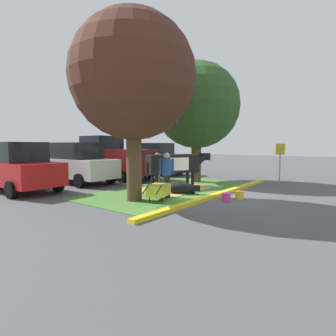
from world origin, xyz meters
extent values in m
plane|color=#4C4C4F|center=(0.00, 0.00, 0.00)|extent=(80.00, 80.00, 0.00)
cube|color=#477A33|center=(0.46, 2.07, 0.01)|extent=(8.17, 4.01, 0.02)
cube|color=yellow|center=(0.46, -0.08, 0.06)|extent=(9.37, 0.24, 0.12)
cube|color=tan|center=(0.59, 2.18, 0.03)|extent=(3.27, 2.49, 0.04)
cylinder|color=#4C3823|center=(-2.19, 1.79, 1.34)|extent=(0.51, 0.51, 2.69)
sphere|color=#4C281E|center=(-2.19, 1.79, 4.15)|extent=(4.16, 4.16, 4.16)
cylinder|color=brown|center=(3.12, 2.61, 1.19)|extent=(0.50, 0.50, 2.38)
sphere|color=#2D5123|center=(3.12, 2.61, 3.89)|extent=(4.31, 4.31, 4.31)
cube|color=black|center=(0.81, 2.38, 1.08)|extent=(2.36, 1.70, 0.80)
cube|color=white|center=(0.94, 2.31, 1.08)|extent=(1.13, 1.06, 0.56)
cylinder|color=black|center=(1.98, 1.76, 1.18)|extent=(0.71, 0.58, 0.58)
cube|color=black|center=(2.26, 1.61, 1.36)|extent=(0.51, 0.44, 0.32)
cube|color=white|center=(2.44, 1.51, 1.32)|extent=(0.20, 0.23, 0.20)
cylinder|color=black|center=(1.68, 2.19, 0.34)|extent=(0.14, 0.14, 0.68)
cylinder|color=black|center=(1.45, 1.76, 0.34)|extent=(0.14, 0.14, 0.68)
cylinder|color=black|center=(0.16, 3.00, 0.34)|extent=(0.14, 0.14, 0.68)
cylinder|color=black|center=(-0.07, 2.57, 0.34)|extent=(0.14, 0.14, 0.68)
cylinder|color=black|center=(-0.25, 2.95, 0.83)|extent=(0.06, 0.06, 0.70)
ellipsoid|color=black|center=(-0.24, 1.21, 0.24)|extent=(0.94, 1.20, 0.48)
cube|color=black|center=(0.04, 0.69, 0.26)|extent=(0.31, 0.34, 0.22)
cube|color=silver|center=(0.10, 0.58, 0.26)|extent=(0.12, 0.10, 0.16)
cylinder|color=black|center=(0.08, 0.99, 0.06)|extent=(0.25, 0.36, 0.10)
cylinder|color=slate|center=(1.25, 3.63, 0.39)|extent=(0.26, 0.26, 0.79)
cylinder|color=black|center=(1.25, 3.63, 1.06)|extent=(0.34, 0.34, 0.54)
sphere|color=#8C664C|center=(1.25, 3.63, 1.43)|extent=(0.21, 0.21, 0.21)
cylinder|color=black|center=(1.42, 3.49, 1.08)|extent=(0.09, 0.09, 0.51)
cylinder|color=black|center=(1.08, 3.77, 1.08)|extent=(0.09, 0.09, 0.51)
cylinder|color=black|center=(-1.15, 1.21, 0.42)|extent=(0.26, 0.26, 0.83)
cylinder|color=#23478C|center=(-1.15, 1.21, 1.12)|extent=(0.34, 0.34, 0.57)
sphere|color=tan|center=(-1.15, 1.21, 1.52)|extent=(0.23, 0.23, 0.23)
cylinder|color=#23478C|center=(-1.26, 1.40, 1.15)|extent=(0.09, 0.09, 0.54)
cylinder|color=#23478C|center=(-1.03, 1.02, 1.15)|extent=(0.09, 0.09, 0.54)
cube|color=gold|center=(-1.79, 1.05, 0.40)|extent=(1.06, 0.89, 0.36)
cylinder|color=black|center=(-1.33, 1.23, 0.18)|extent=(0.37, 0.23, 0.36)
cylinder|color=black|center=(-2.15, 1.14, 0.12)|extent=(0.04, 0.04, 0.24)
cylinder|color=black|center=(-1.99, 0.73, 0.12)|extent=(0.04, 0.04, 0.24)
cylinder|color=black|center=(-2.48, 1.01, 0.52)|extent=(0.51, 0.23, 0.23)
cylinder|color=black|center=(-2.32, 0.60, 0.52)|extent=(0.51, 0.23, 0.23)
cylinder|color=#99999E|center=(5.58, -0.84, 0.97)|extent=(0.06, 0.06, 1.94)
cube|color=yellow|center=(5.58, -0.84, 1.69)|extent=(0.09, 0.44, 0.56)
cylinder|color=#EA3893|center=(-0.35, -0.73, 0.14)|extent=(0.29, 0.29, 0.27)
torus|color=#EA3893|center=(-0.35, -0.73, 0.27)|extent=(0.32, 0.32, 0.02)
cylinder|color=yellow|center=(0.25, -0.95, 0.14)|extent=(0.30, 0.30, 0.27)
torus|color=yellow|center=(0.25, -0.95, 0.27)|extent=(0.33, 0.33, 0.02)
cube|color=red|center=(-3.72, 6.96, 0.77)|extent=(1.88, 4.43, 0.90)
cube|color=black|center=(-3.72, 6.96, 1.62)|extent=(1.63, 2.23, 0.80)
cylinder|color=black|center=(-2.85, 8.41, 0.32)|extent=(0.23, 0.64, 0.64)
cylinder|color=black|center=(-4.60, 5.52, 0.32)|extent=(0.23, 0.64, 0.64)
cylinder|color=black|center=(-2.80, 5.55, 0.32)|extent=(0.23, 0.64, 0.64)
cube|color=silver|center=(-0.83, 7.11, 0.77)|extent=(1.88, 4.43, 0.90)
cube|color=black|center=(-0.83, 7.11, 1.62)|extent=(1.63, 2.23, 0.80)
cylinder|color=black|center=(-1.76, 8.53, 0.32)|extent=(0.23, 0.64, 0.64)
cylinder|color=black|center=(0.04, 8.56, 0.32)|extent=(0.23, 0.64, 0.64)
cylinder|color=black|center=(-1.70, 5.67, 0.32)|extent=(0.23, 0.64, 0.64)
cylinder|color=black|center=(0.10, 5.70, 0.32)|extent=(0.23, 0.64, 0.64)
cube|color=maroon|center=(1.63, 7.27, 0.87)|extent=(2.10, 5.44, 1.10)
cube|color=black|center=(1.62, 8.21, 1.92)|extent=(1.87, 1.83, 1.00)
cube|color=maroon|center=(1.66, 6.05, 1.54)|extent=(1.95, 2.74, 0.24)
cylinder|color=black|center=(0.60, 9.00, 0.32)|extent=(0.23, 0.64, 0.64)
cylinder|color=black|center=(2.60, 9.04, 0.32)|extent=(0.23, 0.64, 0.64)
cylinder|color=black|center=(0.67, 5.49, 0.32)|extent=(0.23, 0.64, 0.64)
cylinder|color=black|center=(2.67, 5.53, 0.32)|extent=(0.23, 0.64, 0.64)
cube|color=silver|center=(4.65, 6.78, 0.77)|extent=(1.88, 4.43, 0.90)
cube|color=black|center=(4.65, 6.78, 1.62)|extent=(1.63, 2.23, 0.80)
cylinder|color=black|center=(3.73, 8.20, 0.32)|extent=(0.23, 0.64, 0.64)
cylinder|color=black|center=(5.53, 8.23, 0.32)|extent=(0.23, 0.64, 0.64)
cylinder|color=black|center=(3.78, 5.34, 0.32)|extent=(0.23, 0.64, 0.64)
cylinder|color=black|center=(5.58, 5.37, 0.32)|extent=(0.23, 0.64, 0.64)
camera|label=1|loc=(-8.74, -4.68, 1.92)|focal=28.98mm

